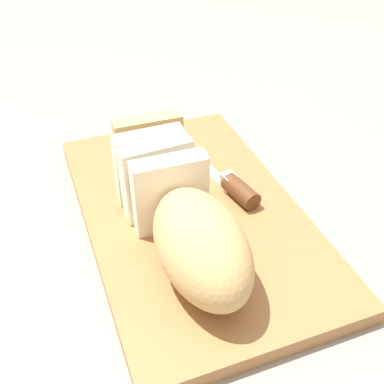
{
  "coord_description": "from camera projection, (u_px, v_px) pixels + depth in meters",
  "views": [
    {
      "loc": [
        -0.45,
        0.19,
        0.44
      ],
      "look_at": [
        0.0,
        0.0,
        0.05
      ],
      "focal_mm": 44.53,
      "sensor_mm": 36.0,
      "label": 1
    }
  ],
  "objects": [
    {
      "name": "cutting_board",
      "position": [
        192.0,
        216.0,
        0.64
      ],
      "size": [
        0.47,
        0.29,
        0.02
      ],
      "primitive_type": "cube",
      "rotation": [
        0.0,
        0.0,
        -0.04
      ],
      "color": "#9E6B3D",
      "rests_on": "ground_plane"
    },
    {
      "name": "bread_loaf",
      "position": [
        182.0,
        214.0,
        0.55
      ],
      "size": [
        0.3,
        0.11,
        0.1
      ],
      "rotation": [
        0.0,
        0.0,
        -0.03
      ],
      "color": "tan",
      "rests_on": "cutting_board"
    },
    {
      "name": "bread_knife",
      "position": [
        229.0,
        183.0,
        0.66
      ],
      "size": [
        0.26,
        0.06,
        0.03
      ],
      "rotation": [
        0.0,
        0.0,
        0.16
      ],
      "color": "silver",
      "rests_on": "cutting_board"
    },
    {
      "name": "crumb_near_knife",
      "position": [
        240.0,
        195.0,
        0.65
      ],
      "size": [
        0.01,
        0.01,
        0.01
      ],
      "primitive_type": "sphere",
      "color": "tan",
      "rests_on": "cutting_board"
    },
    {
      "name": "crumb_near_loaf",
      "position": [
        192.0,
        195.0,
        0.66
      ],
      "size": [
        0.01,
        0.01,
        0.01
      ],
      "primitive_type": "sphere",
      "color": "tan",
      "rests_on": "cutting_board"
    },
    {
      "name": "ground_plane",
      "position": [
        192.0,
        222.0,
        0.65
      ],
      "size": [
        3.0,
        3.0,
        0.0
      ],
      "primitive_type": "plane",
      "color": "gray"
    }
  ]
}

